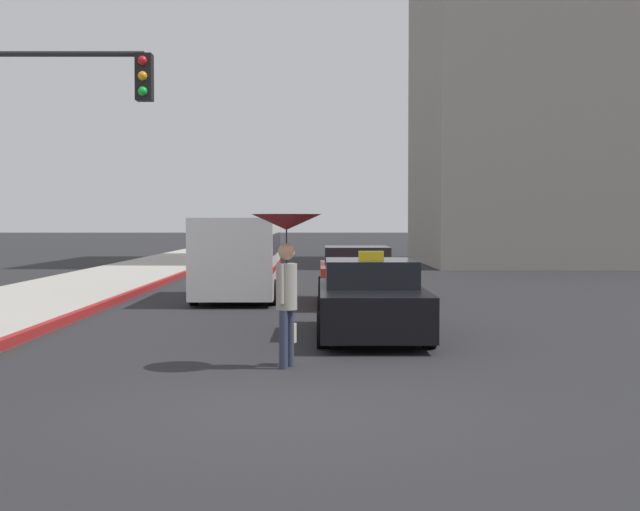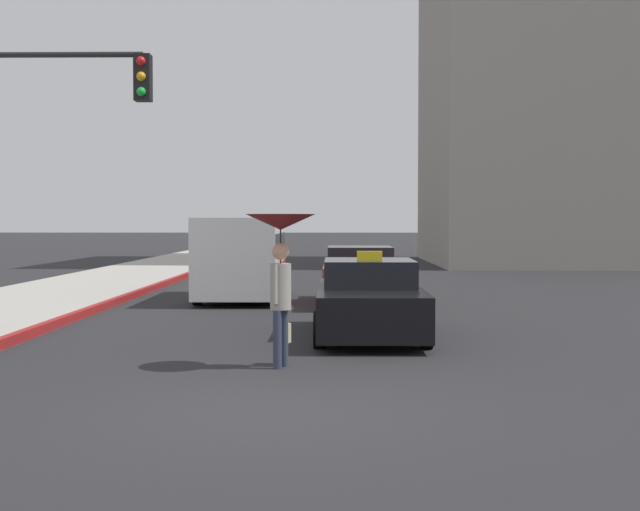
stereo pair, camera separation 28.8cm
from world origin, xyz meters
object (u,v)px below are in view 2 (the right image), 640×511
at_px(taxi, 369,301).
at_px(pedestrian_with_umbrella, 281,247).
at_px(sedan_red, 360,277).
at_px(ambulance_van, 242,254).
at_px(traffic_light, 50,130).

bearing_deg(taxi, pedestrian_with_umbrella, 67.99).
relative_size(sedan_red, ambulance_van, 0.86).
bearing_deg(pedestrian_with_umbrella, taxi, -0.75).
height_order(taxi, ambulance_van, ambulance_van).
relative_size(taxi, sedan_red, 1.06).
relative_size(sedan_red, pedestrian_with_umbrella, 2.04).
xyz_separation_m(taxi, sedan_red, (0.01, 6.26, 0.03)).
bearing_deg(ambulance_van, traffic_light, 71.45).
height_order(sedan_red, traffic_light, traffic_light).
relative_size(taxi, ambulance_van, 0.92).
bearing_deg(taxi, traffic_light, 3.93).
xyz_separation_m(pedestrian_with_umbrella, traffic_light, (-4.16, 3.00, 1.92)).
xyz_separation_m(sedan_red, traffic_light, (-5.54, -6.64, 2.94)).
bearing_deg(pedestrian_with_umbrella, traffic_light, 75.47).
distance_m(taxi, pedestrian_with_umbrella, 3.80).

